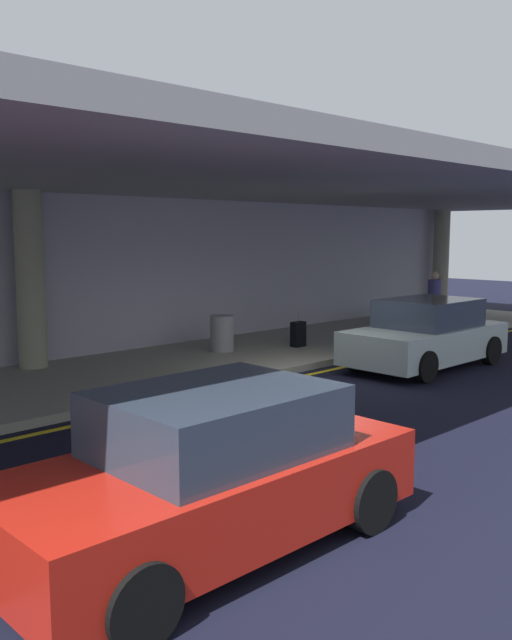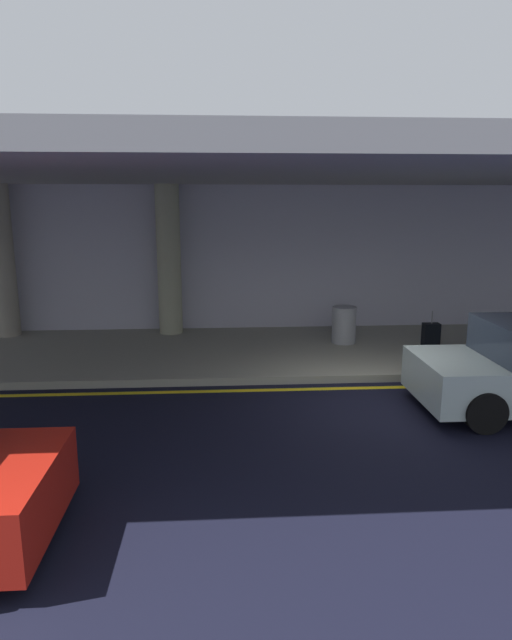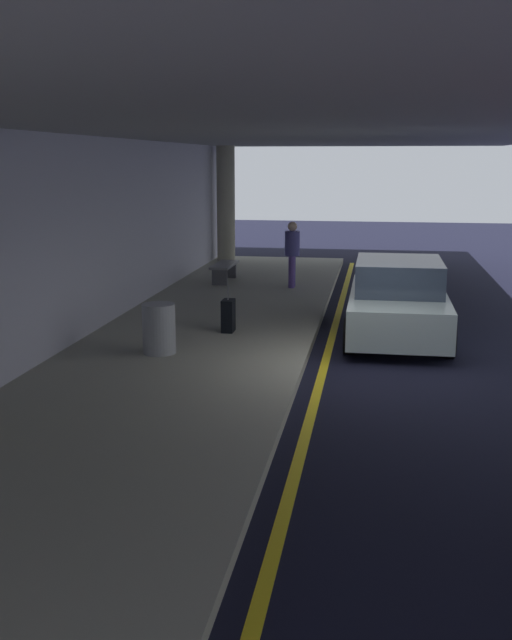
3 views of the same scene
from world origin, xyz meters
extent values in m
plane|color=black|center=(0.00, 0.00, 0.00)|extent=(60.00, 60.00, 0.00)
cube|color=gray|center=(0.00, 3.10, 0.07)|extent=(26.00, 4.20, 0.15)
cube|color=yellow|center=(0.00, 0.70, 0.00)|extent=(26.00, 0.14, 0.01)
cylinder|color=gray|center=(-8.00, 4.77, 1.97)|extent=(0.58, 0.58, 3.65)
cylinder|color=gray|center=(-4.00, 4.77, 1.97)|extent=(0.58, 0.58, 3.65)
cube|color=gray|center=(0.00, 2.60, 3.95)|extent=(28.00, 13.20, 0.30)
cube|color=#AEADBE|center=(0.00, 5.35, 1.90)|extent=(26.00, 0.30, 3.80)
cylinder|color=black|center=(1.17, 0.32, 0.32)|extent=(0.64, 0.22, 0.64)
cylinder|color=black|center=(1.17, -1.38, 0.32)|extent=(0.64, 0.22, 0.64)
cylinder|color=black|center=(-5.10, -2.96, 0.32)|extent=(0.64, 0.22, 0.64)
cube|color=black|center=(1.88, 2.65, 0.46)|extent=(0.36, 0.22, 0.62)
cylinder|color=slate|center=(1.88, 2.65, 0.91)|extent=(0.02, 0.02, 0.28)
cylinder|color=gray|center=(0.12, 3.49, 0.57)|extent=(0.56, 0.56, 0.85)
camera|label=1|loc=(-10.34, -8.45, 2.92)|focal=37.97mm
camera|label=2|loc=(-2.74, -8.87, 3.40)|focal=30.91mm
camera|label=3|loc=(-11.64, -0.10, 3.37)|focal=41.57mm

